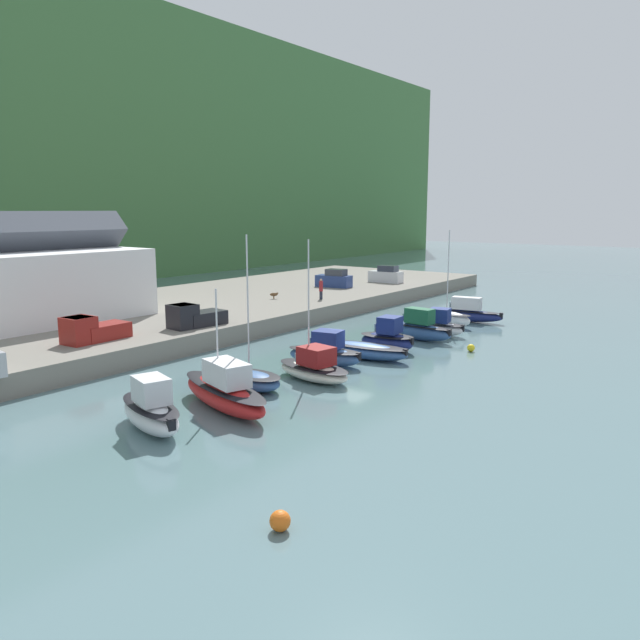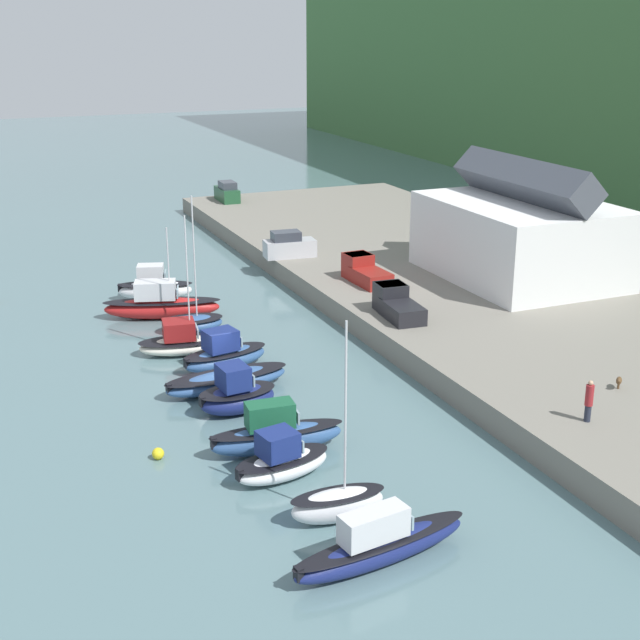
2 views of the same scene
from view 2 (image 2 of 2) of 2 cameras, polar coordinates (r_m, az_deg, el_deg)
name	(u,v)px [view 2 (image 2 of 2)]	position (r m, az deg, el deg)	size (l,w,h in m)	color
ground_plane	(218,382)	(52.54, -6.54, -3.97)	(320.00, 320.00, 0.00)	slate
quay_promenade	(546,320)	(62.40, 14.27, 0.00)	(97.35, 24.88, 1.54)	gray
harbor_clubhouse	(520,235)	(68.80, 12.68, 5.33)	(14.62, 10.94, 9.06)	white
moored_boat_0	(154,287)	(68.30, -10.56, 2.08)	(3.56, 5.93, 2.75)	white
moored_boat_1	(161,304)	(63.99, -10.15, 0.98)	(4.52, 8.53, 6.56)	red
moored_boat_2	(193,323)	(60.99, -8.14, -0.18)	(2.63, 4.27, 9.30)	#33568E
moored_boat_3	(183,342)	(56.98, -8.76, -1.38)	(3.29, 6.04, 8.91)	white
moored_boat_4	(224,355)	(54.17, -6.15, -2.21)	(3.10, 5.77, 2.50)	#33568E
moored_boat_5	(227,381)	(51.07, -5.99, -3.87)	(2.84, 7.56, 1.17)	#33568E
moored_boat_6	(237,395)	(48.15, -5.36, -4.79)	(2.78, 4.50, 2.73)	navy
moored_boat_7	(276,434)	(43.71, -2.86, -7.30)	(2.25, 6.85, 2.67)	#33568E
moored_boat_8	(281,461)	(41.42, -2.48, -9.02)	(2.86, 5.08, 2.39)	white
moored_boat_9	(338,504)	(38.21, 1.15, -11.67)	(1.71, 4.26, 8.89)	white
moored_boat_10	(380,544)	(35.55, 3.85, -14.12)	(2.61, 8.11, 2.39)	navy
parked_car_0	(227,193)	(97.66, -5.97, 8.11)	(4.24, 1.90, 2.16)	#1E4C2D
parked_car_3	(289,246)	(73.66, -2.00, 4.76)	(2.22, 4.36, 2.16)	#B7B7BC
pickup_truck_0	(364,271)	(66.62, 2.83, 3.17)	(4.81, 2.16, 1.90)	maroon
pickup_truck_1	(396,303)	(59.02, 4.89, 1.08)	(4.87, 2.33, 1.90)	black
person_on_quay	(589,400)	(45.12, 16.83, -4.95)	(0.40, 0.40, 2.14)	#232838
dog_on_quay	(619,381)	(49.73, 18.59, -3.71)	(0.78, 0.77, 0.68)	brown
mooring_buoy_0	(158,454)	(44.01, -10.33, -8.41)	(0.59, 0.59, 0.59)	yellow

